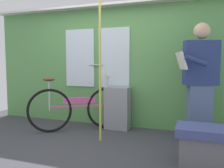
{
  "coord_description": "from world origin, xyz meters",
  "views": [
    {
      "loc": [
        1.58,
        -2.86,
        1.18
      ],
      "look_at": [
        0.37,
        0.54,
        0.85
      ],
      "focal_mm": 37.68,
      "sensor_mm": 36.0,
      "label": 1
    }
  ],
  "objects_px": {
    "bicycle_near_door": "(79,108)",
    "trash_bin_by_wall": "(118,108)",
    "handrail_pole": "(100,69)",
    "passenger_reading_newspaper": "(200,80)",
    "bench_seat_corner": "(207,145)"
  },
  "relations": [
    {
      "from": "bicycle_near_door",
      "to": "bench_seat_corner",
      "type": "distance_m",
      "value": 2.19
    },
    {
      "from": "bicycle_near_door",
      "to": "bench_seat_corner",
      "type": "height_order",
      "value": "bicycle_near_door"
    },
    {
      "from": "bicycle_near_door",
      "to": "passenger_reading_newspaper",
      "type": "relative_size",
      "value": 0.85
    },
    {
      "from": "passenger_reading_newspaper",
      "to": "trash_bin_by_wall",
      "type": "bearing_deg",
      "value": -29.52
    },
    {
      "from": "handrail_pole",
      "to": "bench_seat_corner",
      "type": "height_order",
      "value": "handrail_pole"
    },
    {
      "from": "bicycle_near_door",
      "to": "passenger_reading_newspaper",
      "type": "height_order",
      "value": "passenger_reading_newspaper"
    },
    {
      "from": "bicycle_near_door",
      "to": "trash_bin_by_wall",
      "type": "relative_size",
      "value": 1.99
    },
    {
      "from": "passenger_reading_newspaper",
      "to": "bench_seat_corner",
      "type": "bearing_deg",
      "value": 79.44
    },
    {
      "from": "bicycle_near_door",
      "to": "trash_bin_by_wall",
      "type": "distance_m",
      "value": 0.69
    },
    {
      "from": "trash_bin_by_wall",
      "to": "handrail_pole",
      "type": "distance_m",
      "value": 1.01
    },
    {
      "from": "trash_bin_by_wall",
      "to": "handrail_pole",
      "type": "xyz_separation_m",
      "value": [
        -0.05,
        -0.71,
        0.72
      ]
    },
    {
      "from": "passenger_reading_newspaper",
      "to": "handrail_pole",
      "type": "bearing_deg",
      "value": -0.91
    },
    {
      "from": "passenger_reading_newspaper",
      "to": "trash_bin_by_wall",
      "type": "height_order",
      "value": "passenger_reading_newspaper"
    },
    {
      "from": "passenger_reading_newspaper",
      "to": "handrail_pole",
      "type": "relative_size",
      "value": 0.8
    },
    {
      "from": "handrail_pole",
      "to": "bench_seat_corner",
      "type": "relative_size",
      "value": 3.13
    }
  ]
}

